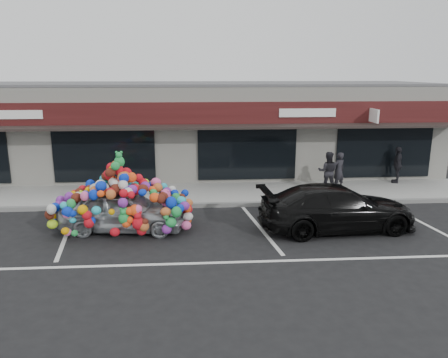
{
  "coord_description": "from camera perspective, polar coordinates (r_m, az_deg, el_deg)",
  "views": [
    {
      "loc": [
        0.76,
        -12.76,
        4.84
      ],
      "look_at": [
        1.73,
        1.4,
        1.32
      ],
      "focal_mm": 35.0,
      "sensor_mm": 36.0,
      "label": 1
    }
  ],
  "objects": [
    {
      "name": "kerb",
      "position": [
        16.0,
        -6.49,
        -3.5
      ],
      "size": [
        26.0,
        0.18,
        0.16
      ],
      "primitive_type": "cube",
      "color": "slate",
      "rests_on": "ground"
    },
    {
      "name": "pedestrian_a",
      "position": [
        18.29,
        14.76,
        1.04
      ],
      "size": [
        0.66,
        0.57,
        1.52
      ],
      "primitive_type": "imported",
      "rotation": [
        0.0,
        0.0,
        3.59
      ],
      "color": "black",
      "rests_on": "sidewalk"
    },
    {
      "name": "black_sedan",
      "position": [
        14.06,
        14.54,
        -3.65
      ],
      "size": [
        2.35,
        5.0,
        1.41
      ],
      "primitive_type": "imported",
      "rotation": [
        0.0,
        0.0,
        1.65
      ],
      "color": "black",
      "rests_on": "ground"
    },
    {
      "name": "sidewalk",
      "position": [
        17.44,
        -6.28,
        -2.03
      ],
      "size": [
        26.0,
        3.0,
        0.15
      ],
      "primitive_type": "cube",
      "color": "gray",
      "rests_on": "ground"
    },
    {
      "name": "parking_stripe_right",
      "position": [
        15.7,
        24.7,
        -5.34
      ],
      "size": [
        0.73,
        4.37,
        0.01
      ],
      "primitive_type": "cube",
      "rotation": [
        0.0,
        0.0,
        0.14
      ],
      "color": "silver",
      "rests_on": "ground"
    },
    {
      "name": "shop_building",
      "position": [
        21.38,
        -5.98,
        6.65
      ],
      "size": [
        24.0,
        7.2,
        4.31
      ],
      "color": "white",
      "rests_on": "ground"
    },
    {
      "name": "parking_stripe_mid",
      "position": [
        13.98,
        4.74,
        -6.37
      ],
      "size": [
        0.73,
        4.37,
        0.01
      ],
      "primitive_type": "cube",
      "rotation": [
        0.0,
        0.0,
        0.14
      ],
      "color": "silver",
      "rests_on": "ground"
    },
    {
      "name": "toy_car",
      "position": [
        13.87,
        -13.11,
        -3.3
      ],
      "size": [
        2.84,
        4.31,
        2.42
      ],
      "rotation": [
        0.0,
        0.0,
        1.48
      ],
      "color": "#A8ACB3",
      "rests_on": "ground"
    },
    {
      "name": "pedestrian_c",
      "position": [
        20.15,
        21.71,
        1.74
      ],
      "size": [
        1.0,
        0.72,
        1.57
      ],
      "primitive_type": "imported",
      "rotation": [
        0.0,
        0.0,
        4.3
      ],
      "color": "#26242A",
      "rests_on": "sidewalk"
    },
    {
      "name": "pedestrian_b",
      "position": [
        17.91,
        13.39,
        0.98
      ],
      "size": [
        0.92,
        0.8,
        1.59
      ],
      "primitive_type": "imported",
      "rotation": [
        0.0,
        0.0,
        2.85
      ],
      "color": "black",
      "rests_on": "sidewalk"
    },
    {
      "name": "ground",
      "position": [
        13.66,
        -6.91,
        -6.93
      ],
      "size": [
        90.0,
        90.0,
        0.0
      ],
      "primitive_type": "plane",
      "color": "black",
      "rests_on": "ground"
    },
    {
      "name": "lane_line",
      "position": [
        11.59,
        2.62,
        -10.76
      ],
      "size": [
        14.0,
        0.12,
        0.01
      ],
      "primitive_type": "cube",
      "color": "silver",
      "rests_on": "ground"
    },
    {
      "name": "parking_stripe_left",
      "position": [
        14.39,
        -19.79,
        -6.59
      ],
      "size": [
        0.73,
        4.37,
        0.01
      ],
      "primitive_type": "cube",
      "rotation": [
        0.0,
        0.0,
        0.14
      ],
      "color": "silver",
      "rests_on": "ground"
    }
  ]
}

